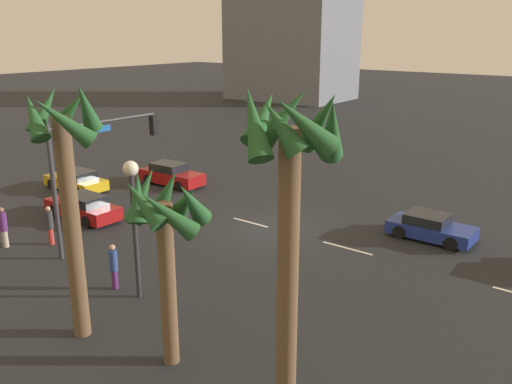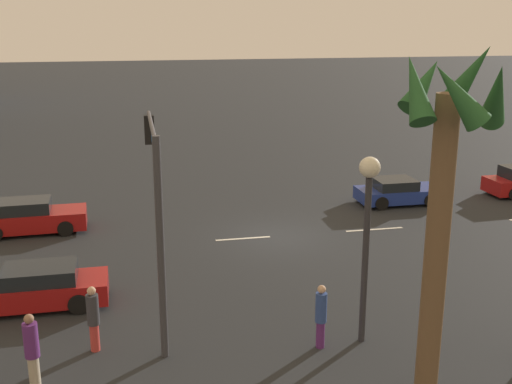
# 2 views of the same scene
# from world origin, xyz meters

# --- Properties ---
(ground_plane) EXTENTS (220.00, 220.00, 0.00)m
(ground_plane) POSITION_xyz_m (0.00, 0.00, 0.00)
(ground_plane) COLOR #232628
(lane_stripe_2) EXTENTS (2.54, 0.14, 0.01)m
(lane_stripe_2) POSITION_xyz_m (-4.27, 0.00, 0.01)
(lane_stripe_2) COLOR silver
(lane_stripe_2) RESTS_ON ground_plane
(lane_stripe_3) EXTENTS (2.25, 0.14, 0.01)m
(lane_stripe_3) POSITION_xyz_m (1.41, 0.00, 0.01)
(lane_stripe_3) COLOR silver
(lane_stripe_3) RESTS_ON ground_plane
(car_0) EXTENTS (4.61, 1.81, 1.31)m
(car_0) POSITION_xyz_m (8.90, 4.85, 0.62)
(car_0) COLOR maroon
(car_0) RESTS_ON ground_plane
(car_1) EXTENTS (3.96, 1.98, 1.22)m
(car_1) POSITION_xyz_m (-6.82, -3.50, 0.57)
(car_1) COLOR navy
(car_1) RESTS_ON ground_plane
(car_4) EXTENTS (4.48, 1.91, 1.41)m
(car_4) POSITION_xyz_m (9.96, -2.57, 0.65)
(car_4) COLOR maroon
(car_4) RESTS_ON ground_plane
(traffic_signal) EXTENTS (0.32, 6.07, 5.96)m
(traffic_signal) POSITION_xyz_m (5.12, 6.56, 4.11)
(traffic_signal) COLOR #38383D
(traffic_signal) RESTS_ON ground_plane
(streetlamp) EXTENTS (0.56, 0.56, 5.25)m
(streetlamp) POSITION_xyz_m (-0.30, 8.93, 3.75)
(streetlamp) COLOR #2D2D33
(streetlamp) RESTS_ON ground_plane
(pedestrian_0) EXTENTS (0.44, 0.44, 1.86)m
(pedestrian_0) POSITION_xyz_m (6.96, 8.00, 0.99)
(pedestrian_0) COLOR #BF3833
(pedestrian_0) RESTS_ON ground_plane
(pedestrian_1) EXTENTS (0.42, 0.42, 1.83)m
(pedestrian_1) POSITION_xyz_m (0.95, 9.06, 0.98)
(pedestrian_1) COLOR #59266B
(pedestrian_1) RESTS_ON ground_plane
(pedestrian_2) EXTENTS (0.39, 0.39, 1.93)m
(pedestrian_2) POSITION_xyz_m (8.34, 9.48, 1.02)
(pedestrian_2) COLOR #B2A58C
(pedestrian_2) RESTS_ON ground_plane
(palm_tree_3) EXTENTS (2.52, 2.49, 8.30)m
(palm_tree_3) POSITION_xyz_m (-0.87, 11.81, 5.59)
(palm_tree_3) COLOR brown
(palm_tree_3) RESTS_ON ground_plane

